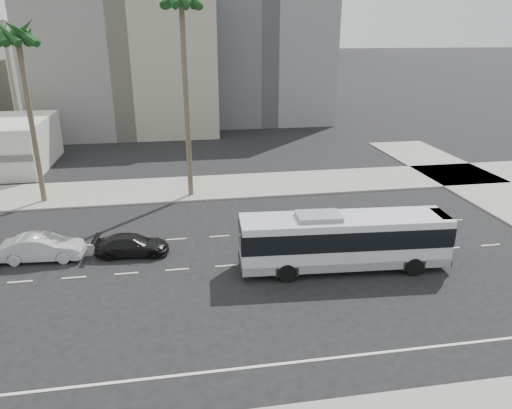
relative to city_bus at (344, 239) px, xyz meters
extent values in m
plane|color=black|center=(-4.00, 1.38, -1.89)|extent=(700.00, 700.00, 0.00)
cube|color=gray|center=(-4.00, 16.88, -1.81)|extent=(120.00, 7.00, 0.15)
cube|color=gray|center=(-16.00, 46.38, 7.11)|extent=(24.00, 18.00, 18.00)
cube|color=#5C5F64|center=(4.00, 53.38, 11.11)|extent=(20.00, 20.00, 26.00)
cube|color=beige|center=(-6.00, 251.38, 20.11)|extent=(42.00, 42.00, 44.00)
cube|color=silver|center=(0.00, 0.00, 0.04)|extent=(12.58, 3.52, 2.79)
cube|color=black|center=(0.00, 0.00, 0.42)|extent=(12.65, 3.58, 1.18)
cube|color=gray|center=(0.00, 0.00, -1.19)|extent=(12.60, 3.56, 0.54)
cube|color=gray|center=(-1.61, 0.00, 1.54)|extent=(2.68, 1.87, 0.32)
cube|color=#262628|center=(5.89, 0.00, 1.28)|extent=(0.76, 1.97, 0.32)
cylinder|color=black|center=(3.96, -1.37, -1.35)|extent=(1.07, 0.32, 1.07)
cylinder|color=black|center=(3.96, 1.37, -1.35)|extent=(1.07, 0.32, 1.07)
cylinder|color=black|center=(-3.65, -1.37, -1.35)|extent=(1.07, 0.32, 1.07)
cylinder|color=black|center=(-3.65, 1.37, -1.35)|extent=(1.07, 0.32, 1.07)
imported|color=black|center=(-12.81, 3.96, -1.21)|extent=(2.26, 4.81, 1.36)
imported|color=#BCBCC0|center=(-18.31, 4.17, -1.06)|extent=(2.06, 5.09, 1.64)
cylinder|color=brown|center=(-8.64, 14.87, 5.97)|extent=(0.43, 0.43, 15.71)
cylinder|color=brown|center=(-20.93, 15.33, 4.65)|extent=(0.41, 0.41, 13.06)
camera|label=1|loc=(-9.48, -24.58, 11.82)|focal=33.12mm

